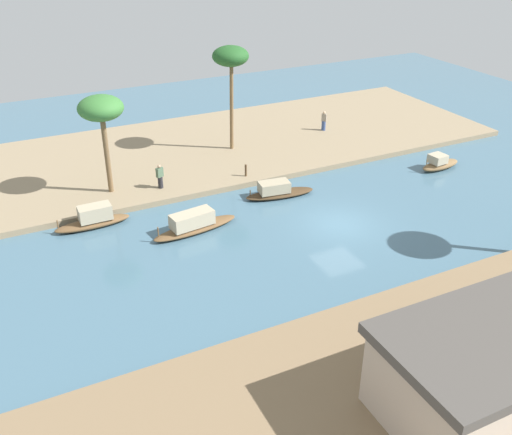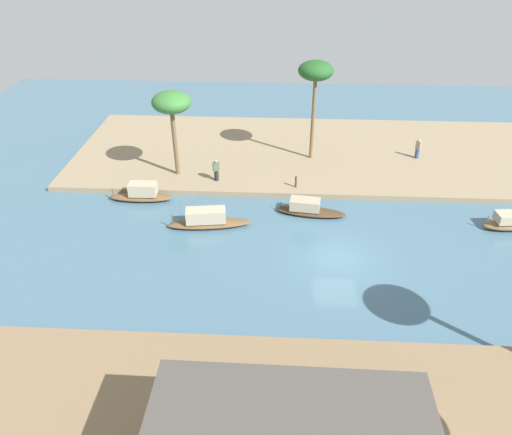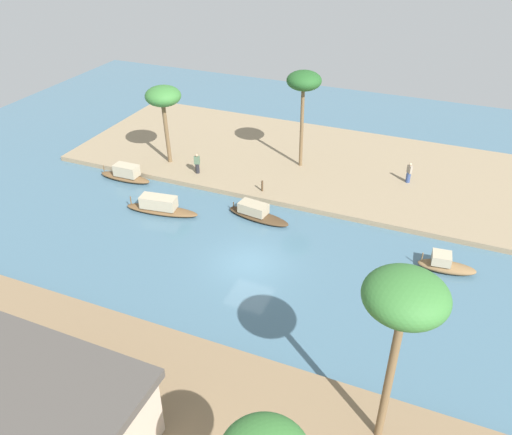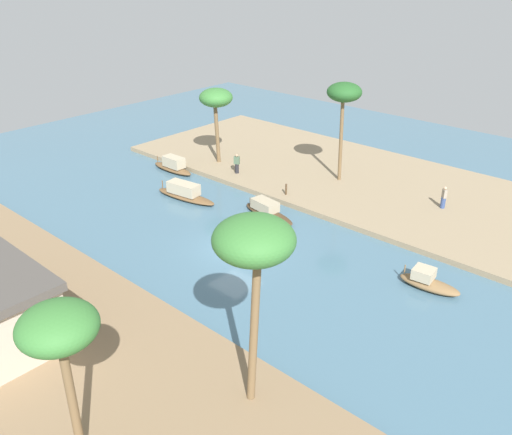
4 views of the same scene
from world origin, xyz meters
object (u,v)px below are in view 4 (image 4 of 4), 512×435
at_px(sampan_midstream, 428,282).
at_px(person_on_near_bank, 444,199).
at_px(palm_tree_right_tall, 59,331).
at_px(palm_tree_left_far, 216,99).
at_px(palm_tree_right_short, 254,244).
at_px(palm_tree_left_near, 344,94).
at_px(sampan_with_red_awning, 267,210).
at_px(sampan_upstream_small, 185,193).
at_px(mooring_post, 286,189).
at_px(sampan_foreground, 173,166).
at_px(person_by_mooring, 237,164).

xyz_separation_m(sampan_midstream, person_on_near_bank, (3.54, -9.37, 0.64)).
bearing_deg(palm_tree_right_tall, palm_tree_left_far, -53.58).
bearing_deg(palm_tree_right_short, palm_tree_left_near, -63.88).
height_order(sampan_with_red_awning, palm_tree_right_tall, palm_tree_right_tall).
bearing_deg(sampan_upstream_small, sampan_midstream, 174.48).
distance_m(sampan_upstream_small, mooring_post, 7.25).
relative_size(palm_tree_left_near, palm_tree_left_far, 1.21).
bearing_deg(person_on_near_bank, sampan_upstream_small, 75.82).
relative_size(sampan_midstream, person_on_near_bank, 2.14).
height_order(sampan_foreground, palm_tree_left_far, palm_tree_left_far).
xyz_separation_m(person_on_near_bank, palm_tree_right_tall, (0.34, 27.48, 4.59)).
relative_size(person_by_mooring, palm_tree_right_short, 0.20).
relative_size(person_by_mooring, mooring_post, 1.94).
bearing_deg(sampan_upstream_small, sampan_with_red_awning, -171.42).
distance_m(sampan_foreground, person_by_mooring, 5.39).
relative_size(sampan_with_red_awning, sampan_midstream, 1.38).
xyz_separation_m(sampan_upstream_small, palm_tree_left_far, (3.05, -6.32, 5.13)).
height_order(palm_tree_left_near, palm_tree_right_tall, palm_tree_left_near).
bearing_deg(person_on_near_bank, palm_tree_left_near, 44.78).
distance_m(sampan_midstream, mooring_post, 13.49).
bearing_deg(sampan_midstream, sampan_foreground, -11.34).
xyz_separation_m(sampan_upstream_small, mooring_post, (-5.43, -4.80, 0.30)).
distance_m(person_by_mooring, mooring_post, 5.62).
height_order(mooring_post, palm_tree_left_near, palm_tree_left_near).
distance_m(sampan_foreground, palm_tree_left_near, 14.73).
relative_size(sampan_foreground, sampan_with_red_awning, 0.93).
xyz_separation_m(sampan_with_red_awning, palm_tree_right_short, (-10.68, 13.15, 6.67)).
bearing_deg(mooring_post, person_by_mooring, -7.57).
bearing_deg(person_by_mooring, mooring_post, -30.28).
bearing_deg(palm_tree_left_far, person_on_near_bank, -167.95).
distance_m(sampan_with_red_awning, sampan_midstream, 12.12).
bearing_deg(palm_tree_left_far, sampan_foreground, 61.27).
relative_size(palm_tree_left_near, palm_tree_right_short, 0.97).
distance_m(sampan_midstream, palm_tree_left_far, 22.66).
xyz_separation_m(sampan_midstream, palm_tree_left_near, (11.66, -8.88, 6.50)).
bearing_deg(sampan_midstream, palm_tree_right_short, 77.69).
distance_m(sampan_with_red_awning, palm_tree_right_short, 18.21).
bearing_deg(sampan_midstream, palm_tree_left_near, -43.04).
bearing_deg(sampan_with_red_awning, palm_tree_left_near, -85.28).
relative_size(sampan_foreground, palm_tree_left_near, 0.57).
bearing_deg(palm_tree_left_far, sampan_with_red_awning, 154.22).
relative_size(mooring_post, palm_tree_right_tall, 0.13).
xyz_separation_m(sampan_with_red_awning, mooring_post, (0.79, -2.96, 0.39)).
height_order(sampan_upstream_small, palm_tree_right_short, palm_tree_right_short).
relative_size(sampan_upstream_small, person_on_near_bank, 3.37).
relative_size(palm_tree_left_near, palm_tree_right_tall, 1.21).
distance_m(sampan_with_red_awning, person_by_mooring, 7.39).
distance_m(sampan_midstream, palm_tree_right_tall, 19.24).
xyz_separation_m(sampan_with_red_awning, sampan_upstream_small, (6.22, 1.84, 0.08)).
bearing_deg(person_by_mooring, sampan_midstream, -37.27).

